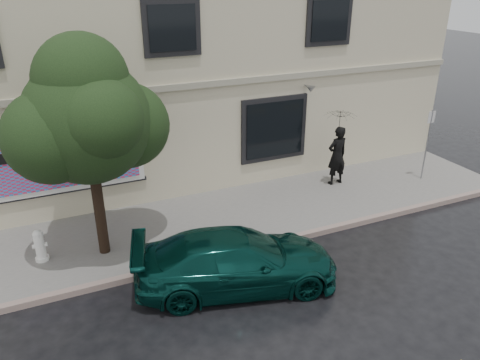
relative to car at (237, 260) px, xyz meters
name	(u,v)px	position (x,y,z in m)	size (l,w,h in m)	color
ground	(248,292)	(0.14, -0.34, -0.66)	(90.00, 90.00, 0.00)	black
sidewalk	(200,224)	(0.14, 2.91, -0.59)	(20.00, 3.50, 0.15)	gray
curb	(223,255)	(0.14, 1.16, -0.59)	(20.00, 0.18, 0.16)	gray
building	(142,66)	(0.14, 8.65, 2.84)	(20.00, 8.12, 7.00)	#BFBA99
billboard	(64,155)	(-3.06, 4.58, 1.39)	(4.30, 0.16, 2.20)	white
car	(237,260)	(0.00, 0.00, 0.00)	(2.01, 4.54, 1.32)	#08342E
pedestrian	(337,156)	(5.11, 3.55, 0.47)	(0.71, 0.47, 1.96)	black
umbrella	(341,114)	(5.11, 3.55, 1.84)	(1.07, 1.07, 0.79)	black
street_tree	(87,122)	(-2.55, 2.43, 2.87)	(2.85, 2.85, 4.82)	black
fire_hydrant	(40,246)	(-4.01, 2.66, -0.11)	(0.34, 0.32, 0.83)	white
sign_pole	(428,138)	(8.03, 2.69, 0.93)	(0.29, 0.05, 2.38)	gray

